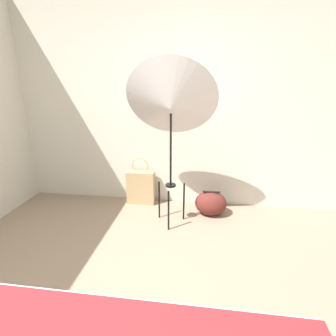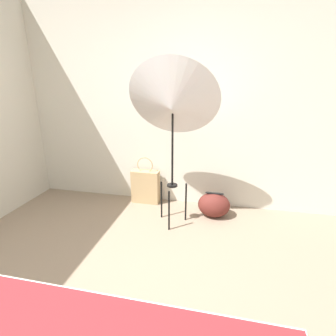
{
  "view_description": "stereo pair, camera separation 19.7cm",
  "coord_description": "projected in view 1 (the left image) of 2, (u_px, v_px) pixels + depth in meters",
  "views": [
    {
      "loc": [
        0.6,
        -0.84,
        1.56
      ],
      "look_at": [
        0.27,
        1.61,
        0.74
      ],
      "focal_mm": 28.0,
      "sensor_mm": 36.0,
      "label": 1
    },
    {
      "loc": [
        0.8,
        -0.8,
        1.56
      ],
      "look_at": [
        0.27,
        1.61,
        0.74
      ],
      "focal_mm": 28.0,
      "sensor_mm": 36.0,
      "label": 2
    }
  ],
  "objects": [
    {
      "name": "wall_back",
      "position": [
        156.0,
        103.0,
        3.23
      ],
      "size": [
        8.0,
        0.05,
        2.6
      ],
      "color": "beige",
      "rests_on": "ground_plane"
    },
    {
      "name": "photo_umbrella",
      "position": [
        171.0,
        105.0,
        2.63
      ],
      "size": [
        0.95,
        0.67,
        1.79
      ],
      "color": "black",
      "rests_on": "ground_plane"
    },
    {
      "name": "tote_bag",
      "position": [
        141.0,
        187.0,
        3.46
      ],
      "size": [
        0.36,
        0.14,
        0.63
      ],
      "color": "tan",
      "rests_on": "ground_plane"
    },
    {
      "name": "duffel_bag",
      "position": [
        211.0,
        203.0,
        3.18
      ],
      "size": [
        0.38,
        0.3,
        0.3
      ],
      "color": "#5B231E",
      "rests_on": "ground_plane"
    }
  ]
}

